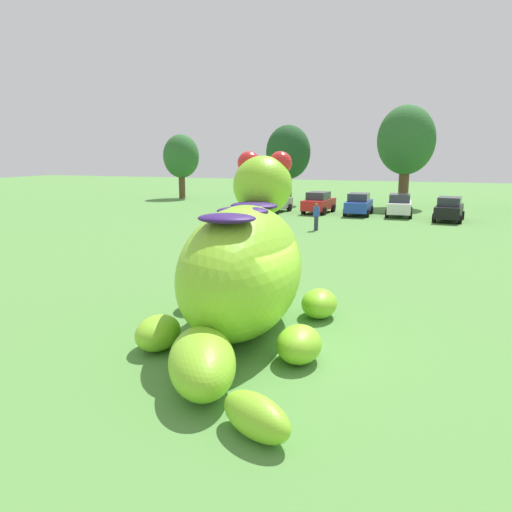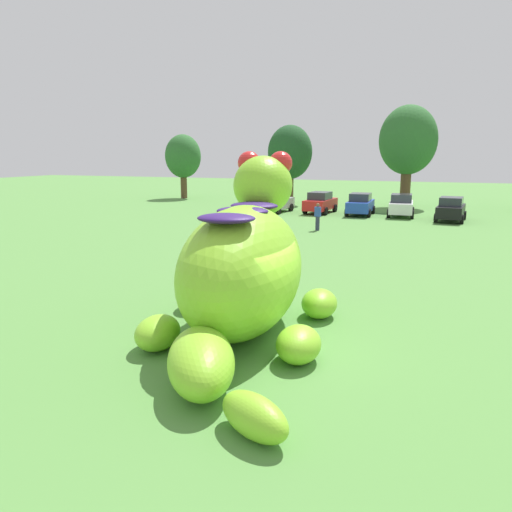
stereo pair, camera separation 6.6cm
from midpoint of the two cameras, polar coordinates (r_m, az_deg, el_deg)
ground_plane at (r=12.77m, az=1.79°, el=-10.22°), size 160.00×160.00×0.00m
giant_inflatable_creature at (r=13.27m, az=-1.33°, el=-1.40°), size 5.71×9.09×4.82m
car_silver at (r=41.32m, az=2.26°, el=6.17°), size 2.28×4.26×1.72m
car_red at (r=41.10m, az=7.37°, el=6.06°), size 2.20×4.23×1.72m
car_blue at (r=40.23m, az=11.84°, el=5.79°), size 1.99×4.13×1.72m
car_white at (r=40.15m, az=16.24°, el=5.56°), size 2.12×4.19×1.72m
car_black at (r=38.50m, az=21.35°, el=4.99°), size 2.21×4.23×1.72m
tree_far_left at (r=55.05m, az=-8.27°, el=11.12°), size 3.81×3.81×6.77m
tree_left at (r=47.92m, az=3.93°, el=11.64°), size 4.15×4.15×7.37m
tree_mid_left at (r=47.26m, az=16.96°, el=12.43°), size 5.04×5.04×8.95m
spectator_near_inflatable at (r=31.69m, az=7.09°, el=4.43°), size 0.38×0.26×1.71m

